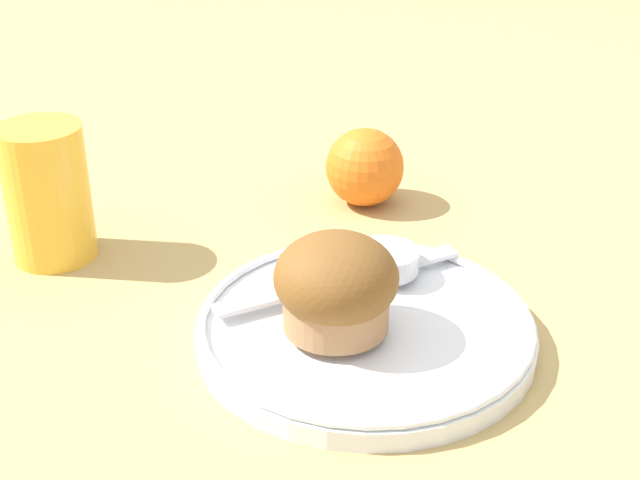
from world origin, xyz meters
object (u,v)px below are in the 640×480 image
Objects in this scene: muffin at (333,283)px; juice_glass at (48,193)px; butter_knife at (341,279)px; orange_fruit at (365,167)px.

muffin is 0.26m from juice_glass.
butter_knife is 1.76× the size of juice_glass.
juice_glass reaches higher than butter_knife.
juice_glass is (-0.15, 0.18, 0.03)m from butter_knife.
butter_knife is at bearing 51.77° from muffin.
juice_glass is at bearing 134.61° from butter_knife.
butter_knife is 0.18m from orange_fruit.
juice_glass is (-0.12, 0.23, 0.00)m from muffin.
butter_knife is 0.24m from juice_glass.
muffin is 0.06m from butter_knife.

